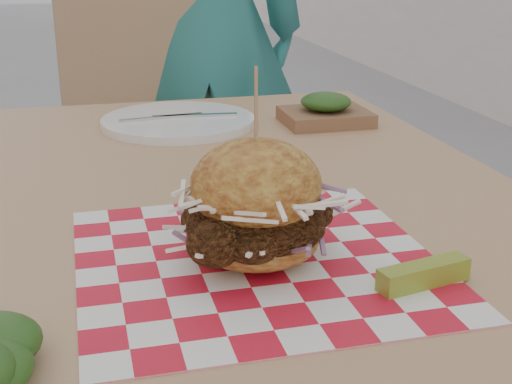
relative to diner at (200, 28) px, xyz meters
The scene contains 8 objects.
diner is the anchor object (origin of this frame).
patio_table 1.17m from the diner, 98.70° to the right, with size 0.80×1.20×0.75m.
patio_chair 0.37m from the diner, 136.36° to the right, with size 0.45×0.46×0.95m.
paper_liner 1.35m from the diner, 97.74° to the right, with size 0.36×0.36×0.00m, color red.
sandwich 1.35m from the diner, 97.74° to the right, with size 0.17×0.17×0.20m.
pickle_spear 1.43m from the diner, 91.69° to the right, with size 0.10×0.02×0.02m, color #8EA730.
place_setting 0.78m from the diner, 103.08° to the right, with size 0.27×0.27×0.02m.
kraft_tray 0.82m from the diner, 84.34° to the right, with size 0.15×0.12×0.06m.
Camera 1 is at (-0.50, -0.92, 1.06)m, focal length 50.00 mm.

